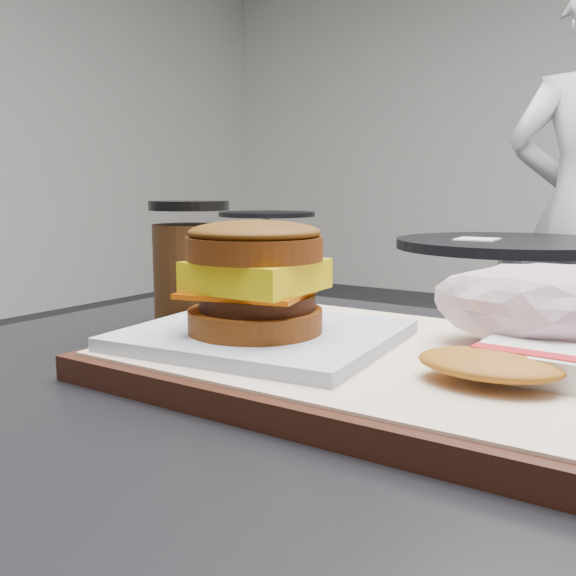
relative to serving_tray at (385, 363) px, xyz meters
The scene contains 8 objects.
serving_tray is the anchor object (origin of this frame).
breakfast_sandwich 0.11m from the serving_tray, 157.03° to the right, with size 0.21×0.19×0.09m.
hash_brown 0.11m from the serving_tray, 13.72° to the right, with size 0.12×0.09×0.02m.
crumpled_wrapper 0.12m from the serving_tray, 34.74° to the left, with size 0.14×0.11×0.06m, color silver, non-canonical shape.
coffee_cup 0.23m from the serving_tray, 169.64° to the left, with size 0.08×0.08×0.12m.
neighbor_table 1.68m from the serving_tray, 101.90° to the left, with size 0.70×0.70×0.75m.
napkin 1.61m from the serving_tray, 105.25° to the left, with size 0.12×0.12×0.00m, color white.
bg_table_mid 3.98m from the serving_tray, 127.00° to the left, with size 0.66×0.66×0.75m.
Camera 1 is at (0.19, -0.39, 0.90)m, focal length 40.00 mm.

